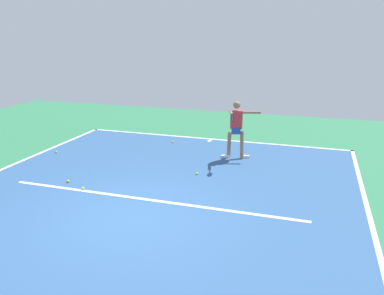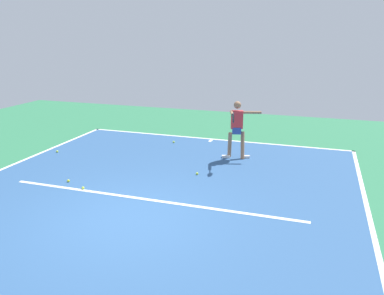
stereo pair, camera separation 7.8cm
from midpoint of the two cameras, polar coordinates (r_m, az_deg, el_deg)
ground_plane at (r=7.92m, az=-9.75°, el=-10.36°), size 22.68×22.68×0.00m
court_surface at (r=7.92m, az=-9.75°, el=-10.35°), size 9.29×12.86×0.00m
court_line_baseline_near at (r=13.52m, az=2.69°, el=1.26°), size 9.29×0.10×0.01m
court_line_sideline_left at (r=7.26m, az=25.76°, el=-14.53°), size 0.10×12.86×0.01m
court_line_service at (r=8.71m, az=-6.77°, el=-7.63°), size 6.97×0.10×0.01m
court_line_centre_mark at (r=13.33m, az=2.47°, el=1.05°), size 0.10×0.30×0.01m
tennis_player at (r=11.26m, az=6.37°, el=3.14°), size 1.08×1.26×1.70m
tennis_ball_far_corner at (r=13.04m, az=-3.02°, el=0.82°), size 0.07×0.07×0.07m
tennis_ball_centre_court at (r=10.11m, az=0.51°, el=-3.86°), size 0.07×0.07×0.07m
tennis_ball_by_sideline at (r=10.09m, az=-18.01°, el=-4.75°), size 0.07×0.07×0.07m
tennis_ball_by_baseline at (r=9.54m, az=-16.00°, el=-5.80°), size 0.07×0.07×0.07m
tennis_ball_near_service_line at (r=12.66m, az=-19.56°, el=-0.61°), size 0.07×0.07×0.07m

